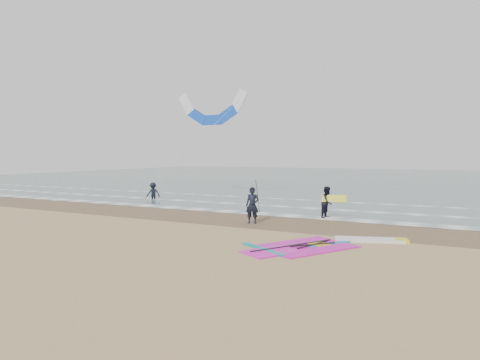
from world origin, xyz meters
The scene contains 11 objects.
ground centered at (0.00, 0.00, 0.00)m, with size 120.00×120.00×0.00m, color tan.
sea_water centered at (0.00, 48.00, 0.01)m, with size 120.00×80.00×0.02m, color #47605E.
wet_sand_band centered at (0.00, 6.00, 0.00)m, with size 120.00×5.00×0.01m, color brown.
foam_waterline centered at (0.00, 10.44, 0.03)m, with size 120.00×9.15×0.02m.
windsurf_rig centered at (3.89, 1.46, 0.04)m, with size 5.89×5.58×0.14m.
person_standing centered at (-0.87, 4.94, 0.93)m, with size 0.68×0.45×1.87m, color black.
person_walking centered at (2.03, 8.48, 0.88)m, with size 0.85×0.67×1.76m, color black.
person_wading centered at (-12.57, 11.61, 0.84)m, with size 1.09×0.63×1.69m, color black.
held_pole centered at (-0.57, 4.94, 1.37)m, with size 0.17×0.86×1.82m.
carried_kiteboard centered at (2.43, 8.38, 1.11)m, with size 1.30×0.51×0.39m.
surf_kite centered at (-9.88, 15.96, 7.06)m, with size 6.60×4.44×7.63m.
Camera 1 is at (8.47, -14.57, 3.56)m, focal length 32.00 mm.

